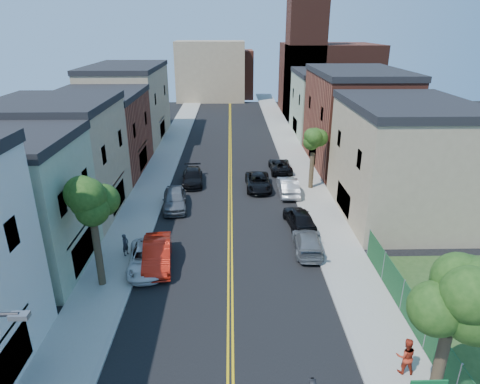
{
  "coord_description": "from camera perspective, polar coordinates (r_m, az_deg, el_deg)",
  "views": [
    {
      "loc": [
        0.11,
        -7.88,
        14.98
      ],
      "look_at": [
        0.84,
        24.34,
        2.0
      ],
      "focal_mm": 31.09,
      "sensor_mm": 36.0,
      "label": 1
    }
  ],
  "objects": [
    {
      "name": "pedestrian_right",
      "position": [
        21.55,
        21.77,
        -20.17
      ],
      "size": [
        0.95,
        0.77,
        1.84
      ],
      "primitive_type": "imported",
      "rotation": [
        0.0,
        0.0,
        3.05
      ],
      "color": "#AF2F1A",
      "rests_on": "sidewalk_right"
    },
    {
      "name": "grey_car_left",
      "position": [
        36.74,
        -8.97,
        -0.97
      ],
      "size": [
        2.58,
        5.19,
        1.7
      ],
      "primitive_type": "imported",
      "rotation": [
        0.0,
        0.0,
        0.12
      ],
      "color": "#575A5F",
      "rests_on": "ground"
    },
    {
      "name": "sidewalk_left",
      "position": [
        50.78,
        -10.35,
        4.51
      ],
      "size": [
        3.2,
        100.0,
        0.15
      ],
      "primitive_type": "cube",
      "color": "gray",
      "rests_on": "ground"
    },
    {
      "name": "bldg_left_brick",
      "position": [
        47.38,
        -18.75,
        7.38
      ],
      "size": [
        9.0,
        12.0,
        8.0
      ],
      "primitive_type": "cube",
      "color": "brown",
      "rests_on": "ground"
    },
    {
      "name": "backdrop_left",
      "position": [
        90.42,
        -4.06,
        16.19
      ],
      "size": [
        14.0,
        8.0,
        12.0
      ],
      "primitive_type": "cube",
      "color": "#998466",
      "rests_on": "ground"
    },
    {
      "name": "curb_right",
      "position": [
        50.51,
        5.64,
        4.67
      ],
      "size": [
        0.3,
        100.0,
        0.15
      ],
      "primitive_type": "cube",
      "color": "gray",
      "rests_on": "ground"
    },
    {
      "name": "dark_car_right_far",
      "position": [
        45.82,
        5.53,
        3.64
      ],
      "size": [
        2.3,
        4.88,
        1.35
      ],
      "primitive_type": "imported",
      "rotation": [
        0.0,
        0.0,
        3.16
      ],
      "color": "black",
      "rests_on": "ground"
    },
    {
      "name": "bldg_right_palegrn",
      "position": [
        62.4,
        11.82,
        11.59
      ],
      "size": [
        9.0,
        12.0,
        8.5
      ],
      "primitive_type": "cube",
      "color": "gray",
      "rests_on": "ground"
    },
    {
      "name": "black_suv_lane",
      "position": [
        40.67,
        2.51,
        1.38
      ],
      "size": [
        2.45,
        5.16,
        1.42
      ],
      "primitive_type": "imported",
      "rotation": [
        0.0,
        0.0,
        0.02
      ],
      "color": "black",
      "rests_on": "ground"
    },
    {
      "name": "tree_right_far",
      "position": [
        39.77,
        10.16,
        8.19
      ],
      "size": [
        4.4,
        4.4,
        8.03
      ],
      "color": "#38281C",
      "rests_on": "sidewalk_right"
    },
    {
      "name": "tree_right_corner",
      "position": [
        16.16,
        28.22,
        -9.28
      ],
      "size": [
        5.8,
        5.8,
        10.35
      ],
      "color": "#38281C",
      "rests_on": "sidewalk_right"
    },
    {
      "name": "grey_car_right",
      "position": [
        30.03,
        9.26,
        -6.8
      ],
      "size": [
        2.19,
        4.83,
        1.37
      ],
      "primitive_type": "imported",
      "rotation": [
        0.0,
        0.0,
        3.08
      ],
      "color": "slate",
      "rests_on": "ground"
    },
    {
      "name": "red_sedan",
      "position": [
        28.45,
        -11.29,
        -8.33
      ],
      "size": [
        2.39,
        5.29,
        1.69
      ],
      "primitive_type": "imported",
      "rotation": [
        0.0,
        0.0,
        0.12
      ],
      "color": "red",
      "rests_on": "ground"
    },
    {
      "name": "tree_left_mid",
      "position": [
        24.77,
        -20.03,
        0.74
      ],
      "size": [
        5.2,
        5.2,
        9.29
      ],
      "color": "#38281C",
      "rests_on": "sidewalk_left"
    },
    {
      "name": "pedestrian_left",
      "position": [
        29.87,
        -15.45,
        -6.98
      ],
      "size": [
        0.57,
        0.67,
        1.57
      ],
      "primitive_type": "imported",
      "rotation": [
        0.0,
        0.0,
        1.17
      ],
      "color": "#23242A",
      "rests_on": "sidewalk_left"
    },
    {
      "name": "bldg_right_tan",
      "position": [
        36.32,
        21.29,
        3.64
      ],
      "size": [
        9.0,
        12.0,
        9.0
      ],
      "primitive_type": "cube",
      "color": "#998466",
      "rests_on": "ground"
    },
    {
      "name": "church",
      "position": [
        77.07,
        11.29,
        15.78
      ],
      "size": [
        16.2,
        14.2,
        22.6
      ],
      "color": "#4C2319",
      "rests_on": "ground"
    },
    {
      "name": "backdrop_center",
      "position": [
        94.41,
        -1.41,
        15.87
      ],
      "size": [
        10.0,
        8.0,
        10.0
      ],
      "primitive_type": "cube",
      "color": "brown",
      "rests_on": "ground"
    },
    {
      "name": "bldg_right_brick",
      "position": [
        48.96,
        15.42,
        9.4
      ],
      "size": [
        9.0,
        14.0,
        10.0
      ],
      "primitive_type": "cube",
      "color": "brown",
      "rests_on": "ground"
    },
    {
      "name": "bldg_left_tan_near",
      "position": [
        37.28,
        -23.53,
        3.75
      ],
      "size": [
        9.0,
        10.0,
        9.0
      ],
      "primitive_type": "cube",
      "color": "#998466",
      "rests_on": "ground"
    },
    {
      "name": "bldg_left_tan_far",
      "position": [
        60.45,
        -15.09,
        11.46
      ],
      "size": [
        9.0,
        16.0,
        9.5
      ],
      "primitive_type": "cube",
      "color": "#998466",
      "rests_on": "ground"
    },
    {
      "name": "fence_right",
      "position": [
        24.14,
        22.7,
        -15.14
      ],
      "size": [
        0.04,
        15.0,
        1.9
      ],
      "primitive_type": "cube",
      "color": "#143F1E",
      "rests_on": "sidewalk_right"
    },
    {
      "name": "bldg_left_palegrn",
      "position": [
        29.74,
        -29.54,
        -2.22
      ],
      "size": [
        9.0,
        8.0,
        8.5
      ],
      "primitive_type": "cube",
      "color": "gray",
      "rests_on": "ground"
    },
    {
      "name": "black_car_right",
      "position": [
        33.33,
        8.15,
        -3.52
      ],
      "size": [
        2.39,
        4.76,
        1.56
      ],
      "primitive_type": "imported",
      "rotation": [
        0.0,
        0.0,
        3.27
      ],
      "color": "black",
      "rests_on": "ground"
    },
    {
      "name": "sidewalk_right",
      "position": [
        50.75,
        7.61,
        4.66
      ],
      "size": [
        3.2,
        100.0,
        0.15
      ],
      "primitive_type": "cube",
      "color": "gray",
      "rests_on": "ground"
    },
    {
      "name": "white_pickup",
      "position": [
        28.37,
        -12.68,
        -8.87
      ],
      "size": [
        2.94,
        5.31,
        1.41
      ],
      "primitive_type": "imported",
      "rotation": [
        0.0,
        0.0,
        0.13
      ],
      "color": "silver",
      "rests_on": "ground"
    },
    {
      "name": "silver_car_right",
      "position": [
        39.61,
        6.61,
        0.8
      ],
      "size": [
        1.7,
        4.84,
        1.59
      ],
      "primitive_type": "imported",
      "rotation": [
        0.0,
        0.0,
        3.14
      ],
      "color": "#A6A8AE",
      "rests_on": "ground"
    },
    {
      "name": "curb_left",
      "position": [
        50.53,
        -8.39,
        4.55
      ],
      "size": [
        0.3,
        100.0,
        0.15
      ],
      "primitive_type": "cube",
      "color": "gray",
      "rests_on": "ground"
    },
    {
      "name": "black_car_left",
      "position": [
        42.26,
        -6.54,
        2.07
      ],
      "size": [
        2.36,
        5.11,
        1.45
      ],
      "primitive_type": "imported",
      "rotation": [
        0.0,
        0.0,
        0.07
      ],
      "color": "black",
      "rests_on": "ground"
    }
  ]
}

